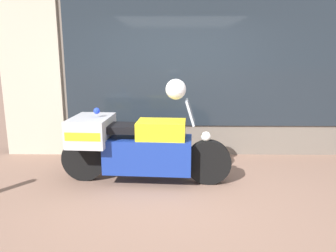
{
  "coord_description": "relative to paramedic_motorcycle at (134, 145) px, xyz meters",
  "views": [
    {
      "loc": [
        -0.14,
        -4.03,
        1.83
      ],
      "look_at": [
        -0.22,
        0.97,
        0.72
      ],
      "focal_mm": 35.0,
      "sensor_mm": 36.0,
      "label": 1
    }
  ],
  "objects": [
    {
      "name": "paramedic_motorcycle",
      "position": [
        0.0,
        0.0,
        0.0
      ],
      "size": [
        2.46,
        0.83,
        1.21
      ],
      "rotation": [
        0.0,
        0.0,
        -0.06
      ],
      "color": "black",
      "rests_on": "ground"
    },
    {
      "name": "shop_building",
      "position": [
        0.24,
        1.52,
        1.08
      ],
      "size": [
        6.38,
        0.55,
        3.27
      ],
      "color": "#6B6056",
      "rests_on": "ground"
    },
    {
      "name": "ground_plane",
      "position": [
        0.71,
        -0.48,
        -0.55
      ],
      "size": [
        60.0,
        60.0,
        0.0
      ],
      "primitive_type": "plane",
      "color": "#7A5B4C"
    },
    {
      "name": "white_helmet",
      "position": [
        0.6,
        -0.04,
        0.8
      ],
      "size": [
        0.28,
        0.28,
        0.28
      ],
      "primitive_type": "sphere",
      "color": "white",
      "rests_on": "paramedic_motorcycle"
    },
    {
      "name": "window_display",
      "position": [
        1.16,
        1.55,
        -0.1
      ],
      "size": [
        4.87,
        0.3,
        1.88
      ],
      "color": "slate",
      "rests_on": "ground"
    }
  ]
}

